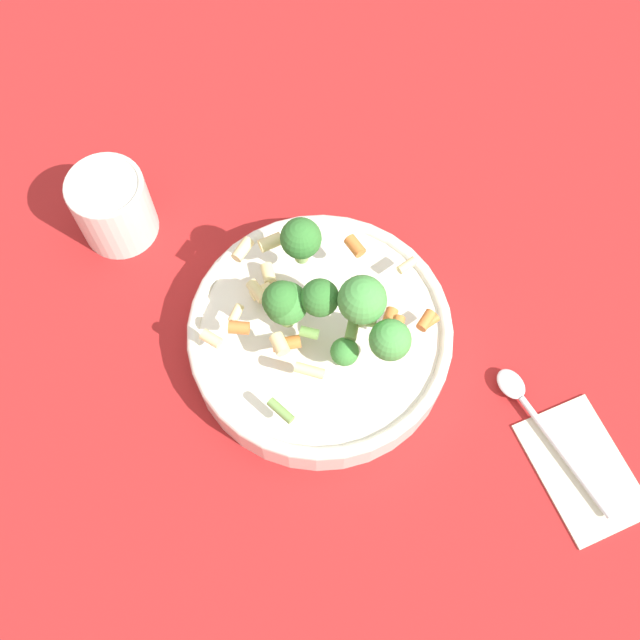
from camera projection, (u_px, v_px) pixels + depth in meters
ground_plane at (320, 345)px, 0.82m from camera, size 3.00×3.00×0.00m
bowl at (320, 335)px, 0.80m from camera, size 0.28×0.28×0.05m
pasta_salad at (324, 300)px, 0.72m from camera, size 0.20×0.24×0.11m
cup at (113, 206)px, 0.84m from camera, size 0.09×0.09×0.09m
napkin at (583, 469)px, 0.76m from camera, size 0.16×0.14×0.01m
spoon at (533, 414)px, 0.78m from camera, size 0.16×0.11×0.01m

